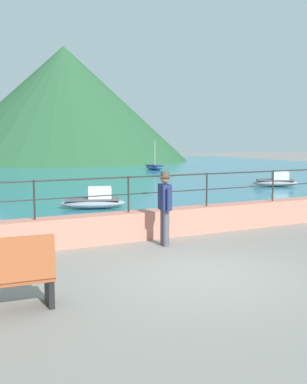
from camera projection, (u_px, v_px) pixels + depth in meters
ground_plane at (197, 274)px, 8.46m from camera, size 120.00×120.00×0.00m
promenade_wall at (129, 226)px, 11.26m from camera, size 20.00×0.56×0.70m
railing at (128, 187)px, 11.14m from camera, size 18.44×0.04×0.90m
hill_main at (65, 104)px, 51.15m from camera, size 27.91×27.91×12.77m
person_walking at (165, 205)px, 10.57m from camera, size 0.38×0.57×1.75m
boat_0 at (276, 181)px, 23.35m from camera, size 2.42×1.99×0.76m
boat_1 at (94, 201)px, 16.00m from camera, size 2.47×1.63×0.76m
boat_2 at (154, 167)px, 35.92m from camera, size 0.92×2.31×2.29m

